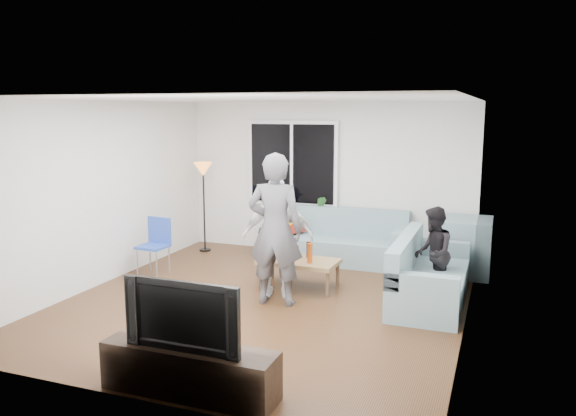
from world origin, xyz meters
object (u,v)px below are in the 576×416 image
at_px(player_left, 275,229).
at_px(player_right, 278,238).
at_px(tv_console, 190,370).
at_px(television, 188,313).
at_px(side_chair, 153,247).
at_px(floor_lamp, 204,207).
at_px(spectator_back, 278,224).
at_px(spectator_right, 433,253).
at_px(sofa_back_section, 335,236).
at_px(sofa_right_section, 431,270).
at_px(coffee_table, 299,273).

xyz_separation_m(player_left, player_right, (-0.08, 0.27, -0.17)).
xyz_separation_m(tv_console, television, (0.00, 0.00, 0.53)).
distance_m(side_chair, floor_lamp, 1.64).
bearing_deg(player_left, spectator_back, -75.64).
distance_m(floor_lamp, spectator_right, 4.26).
bearing_deg(spectator_right, player_right, -80.33).
distance_m(sofa_back_section, television, 4.78).
distance_m(sofa_right_section, television, 3.68).
bearing_deg(sofa_right_section, floor_lamp, 71.22).
bearing_deg(floor_lamp, side_chair, -90.00).
xyz_separation_m(player_right, television, (0.26, -2.77, -0.05)).
distance_m(sofa_back_section, floor_lamp, 2.38).
xyz_separation_m(coffee_table, spectator_back, (-0.93, 1.56, 0.35)).
relative_size(sofa_right_section, side_chair, 2.33).
xyz_separation_m(sofa_right_section, coffee_table, (-1.81, -0.01, -0.22)).
height_order(spectator_right, tv_console, spectator_right).
xyz_separation_m(coffee_table, player_left, (-0.05, -0.75, 0.78)).
distance_m(sofa_right_section, tv_console, 3.67).
height_order(player_left, spectator_right, player_left).
bearing_deg(player_right, sofa_back_section, -114.01).
bearing_deg(player_right, floor_lamp, -58.92).
xyz_separation_m(spectator_right, tv_console, (-1.68, -3.40, -0.39)).
bearing_deg(floor_lamp, sofa_right_section, -18.78).
bearing_deg(player_left, television, 87.74).
height_order(sofa_right_section, television, television).
bearing_deg(television, side_chair, 128.23).
xyz_separation_m(player_left, television, (0.19, -2.49, -0.22)).
bearing_deg(coffee_table, side_chair, -174.84).
distance_m(sofa_back_section, player_right, 2.05).
relative_size(side_chair, television, 0.79).
bearing_deg(player_left, floor_lamp, -50.74).
bearing_deg(spectator_right, floor_lamp, -115.36).
xyz_separation_m(player_left, spectator_right, (1.86, 0.91, -0.36)).
distance_m(player_right, tv_console, 2.84).
distance_m(coffee_table, player_left, 1.08).
height_order(sofa_back_section, side_chair, side_chair).
bearing_deg(sofa_right_section, sofa_back_section, 48.55).
height_order(side_chair, spectator_back, spectator_back).
bearing_deg(coffee_table, floor_lamp, 148.22).
height_order(coffee_table, side_chair, side_chair).
distance_m(sofa_right_section, coffee_table, 1.83).
bearing_deg(television, tv_console, 180.00).
bearing_deg(tv_console, floor_lamp, 117.29).
bearing_deg(tv_console, spectator_right, 63.77).
bearing_deg(side_chair, sofa_right_section, 6.35).
height_order(floor_lamp, spectator_right, floor_lamp).
bearing_deg(spectator_back, television, -75.81).
distance_m(sofa_right_section, spectator_right, 0.24).
height_order(player_left, television, player_left).
height_order(sofa_back_section, television, television).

